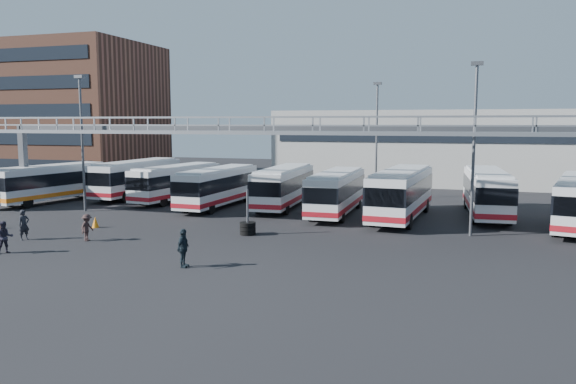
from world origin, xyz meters
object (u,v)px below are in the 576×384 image
(light_pole_back, at_px, (377,134))
(bus_4, at_px, (284,185))
(light_pole_left, at_px, (82,136))
(bus_7, at_px, (487,191))
(cone_right, at_px, (95,222))
(pedestrian_c, at_px, (87,228))
(bus_6, at_px, (402,192))
(bus_2, at_px, (177,181))
(bus_5, at_px, (337,191))
(bus_3, at_px, (218,186))
(bus_1, at_px, (137,177))
(light_pole_mid, at_px, (474,140))
(bus_0, at_px, (53,182))
(pedestrian_d, at_px, (183,248))
(pedestrian_b, at_px, (5,237))
(tire_stack, at_px, (248,227))
(pedestrian_a, at_px, (24,225))

(light_pole_back, height_order, bus_4, light_pole_back)
(light_pole_left, xyz_separation_m, bus_7, (29.10, 6.76, -3.89))
(cone_right, bearing_deg, pedestrian_c, -59.32)
(bus_6, bearing_deg, light_pole_back, 112.41)
(light_pole_left, bearing_deg, bus_6, 8.99)
(bus_2, distance_m, bus_5, 14.92)
(bus_3, height_order, bus_4, bus_4)
(bus_1, relative_size, bus_5, 1.05)
(bus_4, height_order, pedestrian_c, bus_4)
(bus_3, bearing_deg, light_pole_mid, -14.89)
(bus_2, distance_m, bus_4, 9.95)
(light_pole_left, height_order, bus_4, light_pole_left)
(light_pole_back, height_order, bus_0, light_pole_back)
(light_pole_mid, xyz_separation_m, pedestrian_c, (-20.87, -8.12, -4.95))
(light_pole_mid, relative_size, bus_1, 0.93)
(light_pole_left, distance_m, pedestrian_d, 20.40)
(pedestrian_b, bearing_deg, bus_5, 1.36)
(bus_0, xyz_separation_m, bus_5, (24.28, 1.03, -0.00))
(light_pole_left, relative_size, pedestrian_d, 5.59)
(bus_2, bearing_deg, pedestrian_d, -52.31)
(light_pole_back, relative_size, pedestrian_c, 6.60)
(bus_1, xyz_separation_m, cone_right, (5.72, -13.85, -1.47))
(light_pole_back, xyz_separation_m, bus_3, (-11.15, -9.11, -3.99))
(bus_0, bearing_deg, light_pole_left, -19.06)
(light_pole_back, height_order, pedestrian_d, light_pole_back)
(pedestrian_c, distance_m, pedestrian_d, 8.84)
(tire_stack, bearing_deg, pedestrian_a, -155.64)
(bus_0, bearing_deg, bus_5, 12.95)
(pedestrian_d, bearing_deg, tire_stack, -3.70)
(pedestrian_d, bearing_deg, bus_0, 48.90)
(bus_3, xyz_separation_m, pedestrian_b, (-3.79, -17.91, -0.89))
(pedestrian_c, bearing_deg, bus_2, 7.89)
(pedestrian_a, relative_size, cone_right, 2.46)
(bus_1, height_order, tire_stack, bus_1)
(pedestrian_c, bearing_deg, bus_5, -43.90)
(light_pole_mid, height_order, cone_right, light_pole_mid)
(light_pole_left, xyz_separation_m, light_pole_mid, (28.00, -1.00, 0.00))
(bus_3, relative_size, pedestrian_a, 5.96)
(bus_2, bearing_deg, pedestrian_c, -70.87)
(cone_right, bearing_deg, light_pole_left, 132.16)
(bus_0, relative_size, pedestrian_a, 6.14)
(light_pole_mid, bearing_deg, bus_0, 172.89)
(bus_1, distance_m, bus_7, 29.88)
(light_pole_back, relative_size, pedestrian_b, 6.07)
(light_pole_mid, bearing_deg, bus_4, 152.63)
(tire_stack, bearing_deg, light_pole_left, 162.93)
(bus_0, xyz_separation_m, bus_3, (14.49, 1.69, -0.02))
(pedestrian_b, bearing_deg, cone_right, 40.22)
(light_pole_back, xyz_separation_m, bus_6, (3.39, -10.30, -3.80))
(bus_1, distance_m, pedestrian_a, 18.82)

